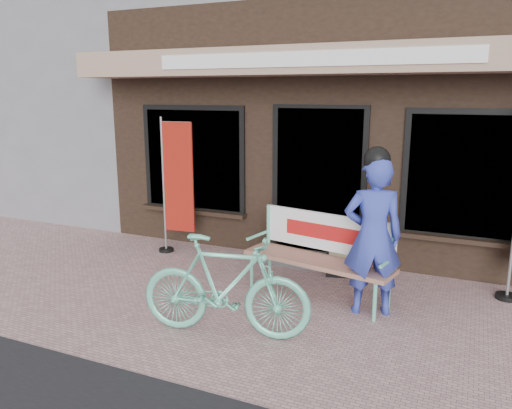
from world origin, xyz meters
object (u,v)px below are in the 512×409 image
at_px(person, 373,233).
at_px(nobori_red, 176,185).
at_px(menu_stand, 343,246).
at_px(bench, 321,249).
at_px(bicycle, 225,286).

distance_m(person, nobori_red, 3.19).
xyz_separation_m(nobori_red, menu_stand, (2.51, -0.02, -0.62)).
bearing_deg(bench, menu_stand, 93.78).
relative_size(bench, bicycle, 1.08).
xyz_separation_m(bicycle, menu_stand, (0.67, 2.01, -0.09)).
xyz_separation_m(person, bicycle, (-1.21, -1.10, -0.38)).
bearing_deg(bench, nobori_red, 175.76).
bearing_deg(person, menu_stand, 101.02).
xyz_separation_m(bench, person, (0.63, -0.24, 0.33)).
height_order(bench, nobori_red, nobori_red).
bearing_deg(bench, person, -9.30).
bearing_deg(bench, bicycle, -101.47).
xyz_separation_m(bench, nobori_red, (-2.42, 0.69, 0.47)).
bearing_deg(menu_stand, person, -74.90).
xyz_separation_m(bench, menu_stand, (0.09, 0.67, -0.15)).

